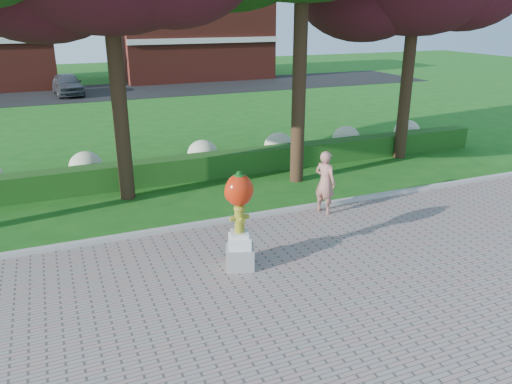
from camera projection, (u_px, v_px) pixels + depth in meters
ground at (267, 275)px, 10.75m from camera, size 100.00×100.00×0.00m
curb at (222, 221)px, 13.33m from camera, size 40.00×0.18×0.15m
lawn_hedge at (183, 169)px, 16.69m from camera, size 24.00×0.70×0.80m
hydrangea_row at (191, 155)px, 17.71m from camera, size 20.10×1.10×0.99m
street at (106, 92)px, 35.03m from camera, size 50.00×8.00×0.02m
building_right at (192, 38)px, 42.04m from camera, size 12.00×8.00×6.40m
hydrant_sculpture at (239, 218)px, 10.64m from camera, size 0.75×0.75×2.21m
woman at (325, 182)px, 13.73m from camera, size 0.66×0.77×1.78m
parked_car at (67, 84)px, 33.47m from camera, size 2.04×4.36×1.44m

